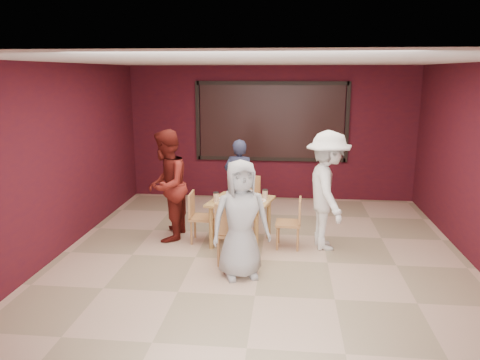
# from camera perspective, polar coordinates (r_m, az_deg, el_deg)

# --- Properties ---
(floor) EXTENTS (7.00, 7.00, 0.00)m
(floor) POSITION_cam_1_polar(r_m,az_deg,el_deg) (6.89, 2.52, -9.71)
(floor) COLOR #CCA98E
(floor) RESTS_ON ground
(window_blinds) EXTENTS (3.00, 0.02, 1.50)m
(window_blinds) POSITION_cam_1_polar(r_m,az_deg,el_deg) (9.85, 3.84, 7.11)
(window_blinds) COLOR black
(dining_table) EXTENTS (1.07, 1.07, 0.86)m
(dining_table) POSITION_cam_1_polar(r_m,az_deg,el_deg) (7.32, 0.10, -3.11)
(dining_table) COLOR tan
(dining_table) RESTS_ON floor
(chair_front) EXTENTS (0.50, 0.50, 0.92)m
(chair_front) POSITION_cam_1_polar(r_m,az_deg,el_deg) (6.53, -0.89, -6.14)
(chair_front) COLOR #AE7F43
(chair_front) RESTS_ON floor
(chair_back) EXTENTS (0.57, 0.57, 0.94)m
(chair_back) POSITION_cam_1_polar(r_m,az_deg,el_deg) (8.00, 0.62, -2.43)
(chair_back) COLOR #AE7F43
(chair_back) RESTS_ON floor
(chair_left) EXTENTS (0.40, 0.40, 0.81)m
(chair_left) POSITION_cam_1_polar(r_m,az_deg,el_deg) (7.48, -5.10, -4.15)
(chair_left) COLOR #AE7F43
(chair_left) RESTS_ON floor
(chair_right) EXTENTS (0.40, 0.40, 0.79)m
(chair_right) POSITION_cam_1_polar(r_m,az_deg,el_deg) (7.24, 6.44, -4.87)
(chair_right) COLOR #AE7F43
(chair_right) RESTS_ON floor
(diner_front) EXTENTS (0.89, 0.73, 1.58)m
(diner_front) POSITION_cam_1_polar(r_m,az_deg,el_deg) (6.10, 0.10, -4.83)
(diner_front) COLOR #AAAAAA
(diner_front) RESTS_ON floor
(diner_back) EXTENTS (0.58, 0.41, 1.51)m
(diner_back) POSITION_cam_1_polar(r_m,az_deg,el_deg) (8.37, -0.09, -0.13)
(diner_back) COLOR #282D48
(diner_back) RESTS_ON floor
(diner_left) EXTENTS (0.68, 0.87, 1.78)m
(diner_left) POSITION_cam_1_polar(r_m,az_deg,el_deg) (7.56, -8.95, -0.66)
(diner_left) COLOR #5F1612
(diner_left) RESTS_ON floor
(diner_right) EXTENTS (0.85, 1.27, 1.82)m
(diner_right) POSITION_cam_1_polar(r_m,az_deg,el_deg) (7.20, 10.61, -1.29)
(diner_right) COLOR white
(diner_right) RESTS_ON floor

